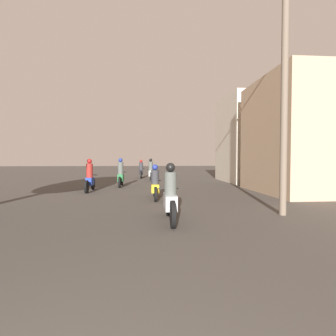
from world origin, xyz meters
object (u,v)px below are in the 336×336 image
Objects in this scene: building_right_near at (319,136)px; motorcycle_white at (151,172)px; motorcycle_black at (141,171)px; motorcycle_yellow at (155,185)px; motorcycle_blue at (90,178)px; building_right_far at (254,140)px; motorcycle_green at (121,175)px; motorcycle_silver at (170,198)px; utility_pole_near at (285,78)px.

motorcycle_white is at bearing 136.71° from building_right_near.
motorcycle_black is at bearing 131.12° from building_right_near.
motorcycle_yellow is 8.49m from building_right_near.
building_right_near reaches higher than motorcycle_yellow.
motorcycle_black is (2.37, 8.95, -0.04)m from motorcycle_blue.
motorcycle_green is at bearing -163.36° from building_right_far.
motorcycle_black is (-1.12, 15.60, 0.01)m from motorcycle_silver.
motorcycle_white is 2.66m from motorcycle_black.
motorcycle_blue is 9.76m from utility_pole_near.
building_right_near reaches higher than motorcycle_black.
motorcycle_green is (-2.17, 8.89, 0.05)m from motorcycle_silver.
motorcycle_white reaches higher than motorcycle_silver.
motorcycle_yellow is 1.03× the size of motorcycle_black.
motorcycle_blue is 0.36× the size of building_right_near.
building_right_far is at bearing 16.27° from motorcycle_green.
motorcycle_black is (1.05, 6.71, -0.04)m from motorcycle_green.
motorcycle_green is 1.03× the size of motorcycle_white.
motorcycle_black is at bearing 94.35° from motorcycle_silver.
motorcycle_black is 9.44m from building_right_far.
building_right_far is (8.24, -3.93, 2.39)m from motorcycle_black.
building_right_far is at bearing 71.29° from utility_pole_near.
motorcycle_yellow is at bearing 94.43° from motorcycle_silver.
utility_pole_near is at bearing -108.71° from building_right_far.
motorcycle_yellow is 0.33× the size of building_right_near.
utility_pole_near is at bearing -56.89° from motorcycle_green.
motorcycle_blue is 11.97m from building_right_far.
building_right_near is at bearing 2.80° from motorcycle_blue.
building_right_far reaches higher than motorcycle_white.
utility_pole_near reaches higher than motorcycle_blue.
motorcycle_yellow is at bearing -169.17° from building_right_near.
motorcycle_blue is at bearing -154.71° from building_right_far.
motorcycle_green is 0.35× the size of building_right_near.
motorcycle_white reaches higher than motorcycle_blue.
building_right_near is 0.77× the size of utility_pole_near.
building_right_near is at bearing -19.62° from motorcycle_green.
motorcycle_silver is 13.88m from building_right_far.
motorcycle_white is at bearing 91.74° from motorcycle_silver.
motorcycle_white is at bearing 106.44° from utility_pole_near.
motorcycle_blue is at bearing 135.35° from motorcycle_yellow.
building_right_near reaches higher than motorcycle_white.
motorcycle_silver reaches higher than motorcycle_yellow.
motorcycle_green reaches higher than motorcycle_blue.
building_right_near is at bearing -40.88° from motorcycle_white.
motorcycle_silver is 0.27× the size of utility_pole_near.
utility_pole_near reaches higher than building_right_far.
motorcycle_yellow is 11.02m from building_right_far.
utility_pole_near is at bearing -70.35° from motorcycle_black.
utility_pole_near is (-4.42, -4.88, 1.21)m from building_right_near.
motorcycle_green is (-1.89, 5.01, 0.09)m from motorcycle_yellow.
motorcycle_yellow is at bearing -69.73° from motorcycle_green.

